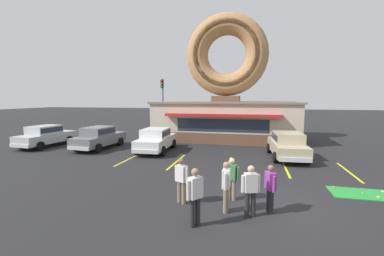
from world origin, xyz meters
name	(u,v)px	position (x,y,z in m)	size (l,w,h in m)	color
ground_plane	(262,203)	(0.00, 0.00, 0.00)	(160.00, 160.00, 0.00)	#232326
donut_shop_building	(226,97)	(-2.70, 13.94, 3.74)	(12.30, 6.75, 10.96)	brown
mini_donut_mid_left	(383,192)	(4.65, 2.14, 0.05)	(0.13, 0.13, 0.04)	#E5C666
mini_donut_mid_right	(378,197)	(4.22, 1.49, 0.05)	(0.13, 0.13, 0.04)	#E5C666
mini_donut_far_left	(334,187)	(2.95, 2.31, 0.05)	(0.13, 0.13, 0.04)	#D17F47
golf_ball	(362,193)	(3.80, 1.76, 0.05)	(0.04, 0.04, 0.04)	white
car_champagne	(287,144)	(1.74, 7.40, 0.87)	(2.22, 4.67, 1.60)	#BCAD89
car_grey	(99,137)	(-11.26, 7.49, 0.87)	(2.16, 4.65, 1.60)	slate
car_white	(156,139)	(-6.83, 7.50, 0.87)	(2.15, 4.64, 1.60)	silver
car_silver	(46,135)	(-15.69, 7.29, 0.87)	(2.23, 4.67, 1.60)	#B2B5BA
pedestrian_blue_sweater_man	(232,177)	(-1.06, 0.11, 0.85)	(0.55, 0.37, 1.54)	#7F7056
pedestrian_hooded_kid	(181,179)	(-2.75, -0.61, 0.89)	(0.54, 0.39, 1.61)	#7F7056
pedestrian_leather_jacket_man	(251,189)	(-0.39, -1.11, 0.90)	(0.57, 0.35, 1.63)	#232328
pedestrian_clipboard_woman	(270,187)	(0.22, -0.66, 0.86)	(0.36, 0.56, 1.57)	#232328
pedestrian_beanie_man	(226,184)	(-1.16, -0.93, 0.92)	(0.25, 0.60, 1.66)	#7F7056
pedestrian_crossing_woman	(195,194)	(-1.93, -2.08, 0.95)	(0.42, 0.49, 1.71)	#232328
trash_bin	(148,135)	(-9.03, 11.27, 0.50)	(0.57, 0.57, 0.97)	#232833
traffic_light_pole	(163,98)	(-10.26, 18.52, 3.71)	(0.28, 0.47, 5.80)	#595B60
parking_stripe_far_left	(129,159)	(-7.61, 5.00, 0.00)	(0.12, 3.60, 0.01)	yellow
parking_stripe_left	(176,162)	(-4.61, 5.00, 0.00)	(0.12, 3.60, 0.01)	yellow
parking_stripe_mid_left	(228,165)	(-1.61, 5.00, 0.00)	(0.12, 3.60, 0.01)	yellow
parking_stripe_centre	(286,168)	(1.39, 5.00, 0.00)	(0.12, 3.60, 0.01)	yellow
parking_stripe_mid_right	(349,172)	(4.39, 5.00, 0.00)	(0.12, 3.60, 0.01)	yellow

